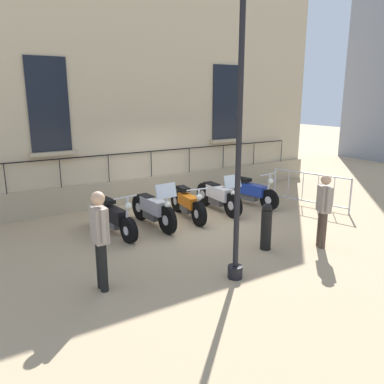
# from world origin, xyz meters

# --- Properties ---
(ground_plane) EXTENTS (60.00, 60.00, 0.00)m
(ground_plane) POSITION_xyz_m (0.00, 0.00, 0.00)
(ground_plane) COLOR tan
(building_facade) EXTENTS (0.82, 13.55, 7.54)m
(building_facade) POSITION_xyz_m (-2.62, -0.00, 3.65)
(building_facade) COLOR #C6B28E
(building_facade) RESTS_ON ground_plane
(motorcycle_black) EXTENTS (2.06, 0.59, 1.09)m
(motorcycle_black) POSITION_xyz_m (0.18, -2.20, 0.40)
(motorcycle_black) COLOR black
(motorcycle_black) RESTS_ON ground_plane
(motorcycle_silver) EXTENTS (2.10, 0.68, 1.27)m
(motorcycle_silver) POSITION_xyz_m (0.17, -1.13, 0.46)
(motorcycle_silver) COLOR black
(motorcycle_silver) RESTS_ON ground_plane
(motorcycle_orange) EXTENTS (2.06, 0.62, 0.98)m
(motorcycle_orange) POSITION_xyz_m (0.04, -0.00, 0.40)
(motorcycle_orange) COLOR black
(motorcycle_orange) RESTS_ON ground_plane
(motorcycle_white) EXTENTS (2.18, 0.66, 1.21)m
(motorcycle_white) POSITION_xyz_m (-0.06, 1.11, 0.45)
(motorcycle_white) COLOR black
(motorcycle_white) RESTS_ON ground_plane
(motorcycle_blue) EXTENTS (2.05, 0.70, 1.10)m
(motorcycle_blue) POSITION_xyz_m (-0.04, 2.32, 0.43)
(motorcycle_blue) COLOR black
(motorcycle_blue) RESTS_ON ground_plane
(lamppost) EXTENTS (0.39, 0.39, 5.23)m
(lamppost) POSITION_xyz_m (3.61, -1.13, 3.33)
(lamppost) COLOR black
(lamppost) RESTS_ON ground_plane
(crowd_barrier) EXTENTS (2.38, 0.77, 1.05)m
(crowd_barrier) POSITION_xyz_m (0.99, 3.80, 0.57)
(crowd_barrier) COLOR #B7B7BF
(crowd_barrier) RESTS_ON ground_plane
(bollard) EXTENTS (0.24, 0.24, 1.06)m
(bollard) POSITION_xyz_m (2.86, 0.31, 0.53)
(bollard) COLOR black
(bollard) RESTS_ON ground_plane
(pedestrian_standing) EXTENTS (0.48, 0.36, 1.66)m
(pedestrian_standing) POSITION_xyz_m (3.41, 1.48, 0.94)
(pedestrian_standing) COLOR #47382D
(pedestrian_standing) RESTS_ON ground_plane
(pedestrian_walking) EXTENTS (0.53, 0.24, 1.79)m
(pedestrian_walking) POSITION_xyz_m (2.73, -3.39, 1.02)
(pedestrian_walking) COLOR black
(pedestrian_walking) RESTS_ON ground_plane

